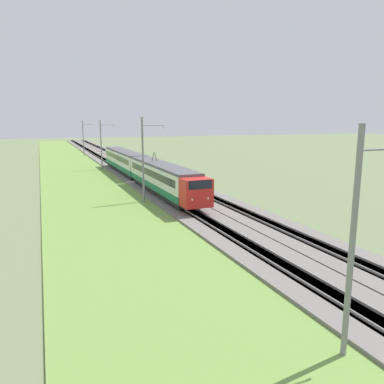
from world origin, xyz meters
name	(u,v)px	position (x,y,z in m)	size (l,w,h in m)	color
ballast_main	(136,179)	(50.00, 0.00, 0.15)	(240.00, 4.40, 0.30)	slate
ballast_adjacent	(165,177)	(50.00, -4.55, 0.15)	(240.00, 4.40, 0.30)	slate
track_main	(136,179)	(50.00, 0.00, 0.16)	(240.00, 1.57, 0.45)	#4C4238
track_adjacent	(165,177)	(50.00, -4.55, 0.16)	(240.00, 1.57, 0.45)	#4C4238
grass_verge	(89,182)	(50.00, 6.88, 0.06)	(240.00, 13.00, 0.12)	olive
passenger_train	(140,167)	(47.13, 0.00, 2.31)	(43.17, 2.83, 4.96)	red
catenary_mast_near	(354,243)	(4.82, 2.87, 4.50)	(0.22, 2.56, 8.71)	slate
catenary_mast_mid	(143,159)	(34.06, 2.88, 4.75)	(0.22, 2.56, 9.20)	slate
catenary_mast_far	(101,145)	(63.29, 2.87, 4.62)	(0.22, 2.56, 8.95)	slate
catenary_mast_distant	(84,138)	(92.53, 2.87, 4.54)	(0.22, 2.56, 8.80)	slate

